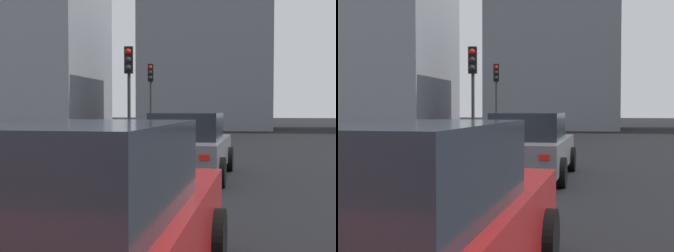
% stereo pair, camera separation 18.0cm
% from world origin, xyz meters
% --- Properties ---
extents(car_grey_lead, '(4.25, 2.04, 1.55)m').
position_xyz_m(car_grey_lead, '(9.93, 0.19, 0.74)').
color(car_grey_lead, slate).
rests_on(car_grey_lead, ground_plane).
extents(car_red_second, '(4.76, 2.11, 1.56)m').
position_xyz_m(car_red_second, '(2.18, 0.08, 0.75)').
color(car_red_second, maroon).
rests_on(car_red_second, ground_plane).
extents(traffic_light_near_left, '(0.33, 0.30, 3.94)m').
position_xyz_m(traffic_light_near_left, '(22.38, 3.74, 2.84)').
color(traffic_light_near_left, '#2D2D30').
rests_on(traffic_light_near_left, ground_plane).
extents(traffic_light_near_right, '(0.32, 0.30, 3.73)m').
position_xyz_m(traffic_light_near_right, '(14.14, 2.76, 2.69)').
color(traffic_light_near_right, '#2D2D30').
rests_on(traffic_light_near_right, ground_plane).
extents(building_facade_center, '(8.32, 10.06, 10.69)m').
position_xyz_m(building_facade_center, '(36.74, 2.00, 5.35)').
color(building_facade_center, slate).
rests_on(building_facade_center, ground_plane).
extents(building_facade_right, '(11.25, 8.10, 17.66)m').
position_xyz_m(building_facade_right, '(37.39, 16.00, 8.83)').
color(building_facade_right, gray).
rests_on(building_facade_right, ground_plane).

